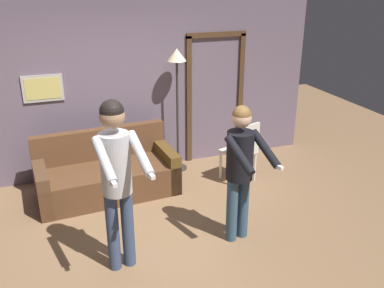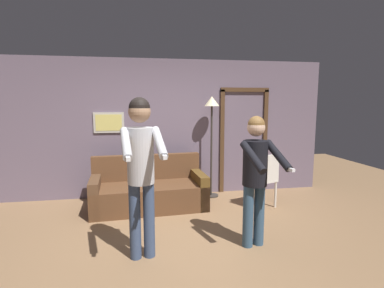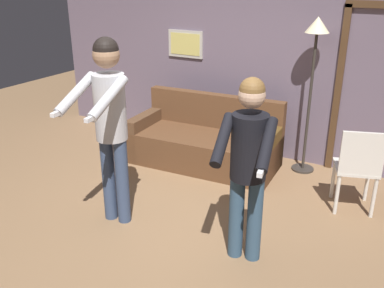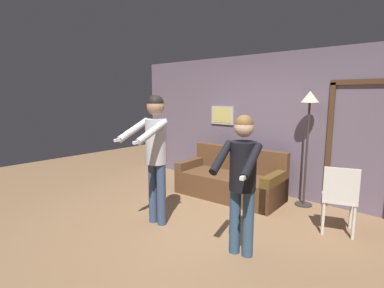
{
  "view_description": "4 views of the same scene",
  "coord_description": "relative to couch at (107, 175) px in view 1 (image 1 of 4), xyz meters",
  "views": [
    {
      "loc": [
        -0.99,
        -3.97,
        2.93
      ],
      "look_at": [
        0.41,
        -0.08,
        1.26
      ],
      "focal_mm": 40.0,
      "sensor_mm": 36.0,
      "label": 1
    },
    {
      "loc": [
        -0.4,
        -3.5,
        1.78
      ],
      "look_at": [
        0.2,
        -0.0,
        1.3
      ],
      "focal_mm": 28.0,
      "sensor_mm": 36.0,
      "label": 2
    },
    {
      "loc": [
        2.14,
        -3.1,
        2.37
      ],
      "look_at": [
        0.52,
        -0.25,
        1.05
      ],
      "focal_mm": 40.0,
      "sensor_mm": 36.0,
      "label": 3
    },
    {
      "loc": [
        2.7,
        -2.92,
        1.84
      ],
      "look_at": [
        0.17,
        -0.06,
        1.22
      ],
      "focal_mm": 28.0,
      "sensor_mm": 36.0,
      "label": 4
    }
  ],
  "objects": [
    {
      "name": "back_wall_assembly",
      "position": [
        0.3,
        0.72,
        1.02
      ],
      "size": [
        6.4,
        0.1,
        2.6
      ],
      "color": "slate",
      "rests_on": "ground_plane"
    },
    {
      "name": "ground_plane",
      "position": [
        0.29,
        -1.51,
        -0.28
      ],
      "size": [
        12.0,
        12.0,
        0.0
      ],
      "primitive_type": "plane",
      "color": "olive"
    },
    {
      "name": "dining_chair_distant",
      "position": [
        1.94,
        -0.32,
        0.25
      ],
      "size": [
        0.53,
        0.53,
        0.93
      ],
      "color": "silver",
      "rests_on": "ground_plane"
    },
    {
      "name": "couch",
      "position": [
        0.0,
        0.0,
        0.0
      ],
      "size": [
        1.95,
        0.97,
        0.87
      ],
      "color": "brown",
      "rests_on": "ground_plane"
    },
    {
      "name": "person_standing_right",
      "position": [
        1.26,
        -1.63,
        0.7
      ],
      "size": [
        0.51,
        0.63,
        1.63
      ],
      "color": "#314D65",
      "rests_on": "ground_plane"
    },
    {
      "name": "torchiere_lamp",
      "position": [
        1.2,
        0.44,
        1.24
      ],
      "size": [
        0.28,
        0.28,
        1.91
      ],
      "color": "#332D28",
      "rests_on": "ground_plane"
    },
    {
      "name": "person_standing_left",
      "position": [
        -0.12,
        -1.7,
        0.86
      ],
      "size": [
        0.48,
        0.75,
        1.85
      ],
      "color": "#364665",
      "rests_on": "ground_plane"
    }
  ]
}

